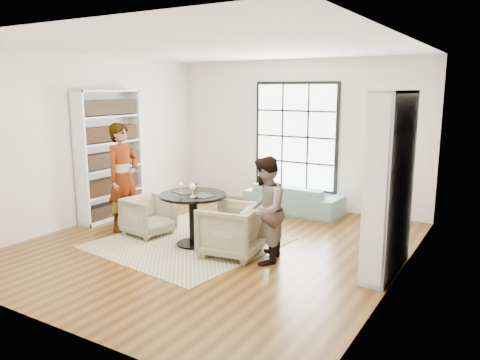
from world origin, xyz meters
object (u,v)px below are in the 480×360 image
Objects in this scene: armchair_right at (231,230)px; flower_centerpiece at (196,188)px; person_right at (265,210)px; wine_glass_right at (192,187)px; person_left at (123,177)px; wine_glass_left at (181,185)px; armchair_left at (149,216)px; pedestal_table at (193,208)px; sofa at (293,198)px.

armchair_right is 4.50× the size of flower_centerpiece.
wine_glass_right is (-1.16, -0.12, 0.22)m from person_right.
wine_glass_left is (1.34, -0.12, 0.02)m from person_left.
flower_centerpiece is at bearing -91.70° from person_left.
flower_centerpiece is (1.00, -0.02, 0.59)m from armchair_left.
flower_centerpiece is (-0.10, 0.21, -0.06)m from wine_glass_right.
flower_centerpiece reaches higher than wine_glass_left.
pedestal_table is 0.77m from armchair_right.
armchair_left is 3.83× the size of flower_centerpiece.
pedestal_table is 0.33m from flower_centerpiece.
armchair_right is at bearing -93.84° from person_left.
person_right is 1.19m from wine_glass_right.
pedestal_table is 0.69× the size of person_right.
pedestal_table is at bearing -102.31° from armchair_right.
person_left reaches higher than person_right.
person_left is at bearing 174.92° from wine_glass_left.
armchair_right is 1.08m from wine_glass_left.
sofa is 3.34m from person_left.
wine_glass_right is (0.31, -0.11, 0.02)m from wine_glass_left.
person_right reaches higher than pedestal_table.
wine_glass_left is (-0.68, -2.70, 0.67)m from sofa.
pedestal_table is 5.56× the size of flower_centerpiece.
sofa is at bearing 177.19° from armchair_right.
pedestal_table is 0.56× the size of person_left.
flower_centerpiece is at bearing 50.30° from pedestal_table.
wine_glass_left is 0.33m from wine_glass_right.
sofa is at bearing -39.05° from person_left.
sofa is 1.04× the size of person_left.
armchair_right is at bearing -4.50° from pedestal_table.
person_left is at bearing 55.21° from sofa.
flower_centerpiece is (0.21, 0.10, -0.03)m from wine_glass_left.
flower_centerpiece is at bearing -110.58° from person_right.
wine_glass_right is at bearing -100.53° from person_right.
person_left is 9.95× the size of flower_centerpiece.
pedestal_table is 2.70m from sofa.
armchair_left is 1.30m from wine_glass_right.
person_left reaches higher than wine_glass_right.
wine_glass_left reaches higher than sofa.
pedestal_table reaches higher than sofa.
wine_glass_right is at bearing -86.78° from armchair_right.
armchair_right is at bearing -106.37° from person_right.
wine_glass_left is 0.23m from flower_centerpiece.
armchair_right is 2.32m from person_left.
pedestal_table is at bearing 82.47° from sofa.
person_right reaches higher than wine_glass_left.
pedestal_table is 0.40m from wine_glass_left.
armchair_left is (-0.97, 0.05, -0.27)m from pedestal_table.
person_left is at bearing 97.58° from armchair_left.
wine_glass_right reaches higher than pedestal_table.
wine_glass_right is (1.65, -0.23, 0.05)m from person_left.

